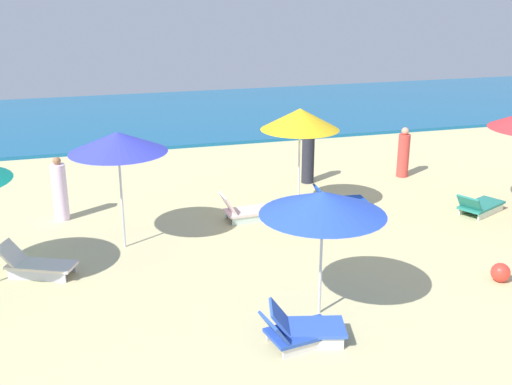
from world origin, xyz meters
TOP-DOWN VIEW (x-y plane):
  - ocean at (0.00, 24.33)m, footprint 60.00×11.35m
  - lounge_chair_0_0 at (5.79, 9.93)m, footprint 1.57×1.18m
  - umbrella_1 at (-0.06, 6.26)m, footprint 2.21×2.21m
  - lounge_chair_1_0 at (-0.64, 5.45)m, footprint 1.38×0.94m
  - lounge_chair_1_1 at (-0.81, 5.37)m, footprint 1.32×0.86m
  - lounge_chair_2_1 at (-5.05, 9.30)m, footprint 1.63×1.15m
  - umbrella_3 at (1.26, 11.13)m, footprint 1.95×1.95m
  - lounge_chair_3_0 at (-0.16, 11.17)m, footprint 1.33×0.74m
  - lounge_chair_3_1 at (2.40, 11.22)m, footprint 1.40×0.77m
  - umbrella_4 at (-3.20, 10.27)m, footprint 2.13×2.13m
  - beachgoer_1 at (-4.56, 12.46)m, footprint 0.51×0.51m
  - beachgoer_2 at (2.46, 13.66)m, footprint 0.45×0.45m
  - beachgoer_3 at (5.46, 13.43)m, footprint 0.42×0.42m
  - beach_ball_1 at (3.89, 6.45)m, footprint 0.39×0.39m

SIDE VIEW (x-z plane):
  - ocean at x=0.00m, z-range 0.00..0.12m
  - beach_ball_1 at x=3.89m, z-range 0.00..0.39m
  - lounge_chair_0_0 at x=5.79m, z-range -0.08..0.52m
  - lounge_chair_1_1 at x=-0.81m, z-range -0.08..0.52m
  - lounge_chair_3_1 at x=2.40m, z-range -0.09..0.57m
  - lounge_chair_2_1 at x=-5.05m, z-range -0.10..0.58m
  - lounge_chair_3_0 at x=-0.16m, z-range -0.12..0.62m
  - lounge_chair_1_0 at x=-0.64m, z-range -0.08..0.59m
  - beachgoer_3 at x=5.46m, z-range -0.06..1.48m
  - beachgoer_2 at x=2.46m, z-range -0.06..1.56m
  - beachgoer_1 at x=-4.56m, z-range -0.06..1.57m
  - umbrella_1 at x=-0.06m, z-range 0.95..3.28m
  - umbrella_4 at x=-3.20m, z-range 1.10..3.77m
  - umbrella_3 at x=1.26m, z-range 1.12..3.89m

